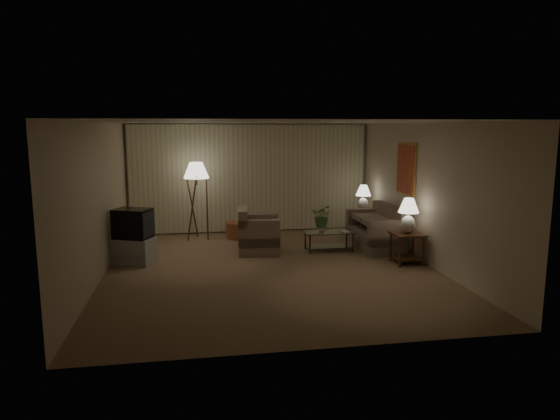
% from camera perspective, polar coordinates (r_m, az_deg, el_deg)
% --- Properties ---
extents(ground, '(7.00, 7.00, 0.00)m').
position_cam_1_polar(ground, '(9.40, -1.10, -6.68)').
color(ground, olive).
rests_on(ground, ground).
extents(room_shell, '(6.04, 7.02, 2.72)m').
position_cam_1_polar(room_shell, '(10.56, -2.23, 4.76)').
color(room_shell, beige).
rests_on(room_shell, ground).
extents(sofa, '(1.66, 0.84, 0.74)m').
position_cam_1_polar(sofa, '(11.10, 10.79, -2.37)').
color(sofa, gray).
rests_on(sofa, ground).
extents(armchair, '(1.07, 1.03, 0.75)m').
position_cam_1_polar(armchair, '(10.49, -2.43, -2.86)').
color(armchair, gray).
rests_on(armchair, ground).
extents(side_table_near, '(0.57, 0.57, 0.60)m').
position_cam_1_polar(side_table_near, '(9.92, 14.33, -3.63)').
color(side_table_near, '#361E0E').
rests_on(side_table_near, ground).
extents(side_table_far, '(0.51, 0.43, 0.60)m').
position_cam_1_polar(side_table_far, '(12.30, 9.43, -1.03)').
color(side_table_far, '#361E0E').
rests_on(side_table_far, ground).
extents(table_lamp_near, '(0.39, 0.39, 0.68)m').
position_cam_1_polar(table_lamp_near, '(9.81, 14.47, -0.29)').
color(table_lamp_near, white).
rests_on(table_lamp_near, side_table_near).
extents(table_lamp_far, '(0.37, 0.37, 0.63)m').
position_cam_1_polar(table_lamp_far, '(12.21, 9.50, 1.62)').
color(table_lamp_far, white).
rests_on(table_lamp_far, side_table_far).
extents(coffee_table, '(1.07, 0.58, 0.41)m').
position_cam_1_polar(coffee_table, '(10.70, 5.61, -3.19)').
color(coffee_table, silver).
rests_on(coffee_table, ground).
extents(tv_cabinet, '(1.12, 1.05, 0.50)m').
position_cam_1_polar(tv_cabinet, '(10.09, -16.34, -4.47)').
color(tv_cabinet, '#A5A5A8').
rests_on(tv_cabinet, ground).
extents(crt_tv, '(1.02, 0.97, 0.57)m').
position_cam_1_polar(crt_tv, '(9.97, -16.48, -1.49)').
color(crt_tv, black).
rests_on(crt_tv, tv_cabinet).
extents(floor_lamp, '(0.59, 0.59, 1.81)m').
position_cam_1_polar(floor_lamp, '(11.78, -9.47, 1.21)').
color(floor_lamp, '#361E0E').
rests_on(floor_lamp, ground).
extents(ottoman, '(0.61, 0.61, 0.38)m').
position_cam_1_polar(ottoman, '(11.91, -4.86, -2.31)').
color(ottoman, '#A95B39').
rests_on(ottoman, ground).
extents(vase, '(0.18, 0.18, 0.16)m').
position_cam_1_polar(vase, '(10.62, 4.85, -2.08)').
color(vase, silver).
rests_on(vase, coffee_table).
extents(flowers, '(0.56, 0.54, 0.49)m').
position_cam_1_polar(flowers, '(10.56, 4.87, -0.35)').
color(flowers, '#40672E').
rests_on(flowers, vase).
extents(book, '(0.18, 0.23, 0.02)m').
position_cam_1_polar(book, '(10.64, 7.06, -2.48)').
color(book, olive).
rests_on(book, coffee_table).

